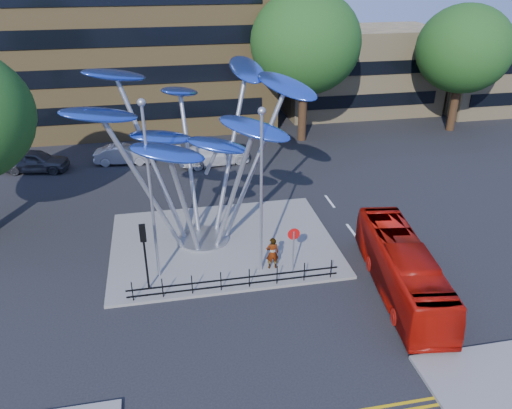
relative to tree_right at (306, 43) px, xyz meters
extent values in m
plane|color=black|center=(-8.00, -22.00, -8.04)|extent=(120.00, 120.00, 0.00)
cube|color=slate|center=(-9.00, -16.00, -7.96)|extent=(12.00, 9.00, 0.15)
cube|color=tan|center=(8.00, 8.00, -4.04)|extent=(15.00, 8.00, 8.00)
cube|color=tan|center=(22.00, 6.00, -4.54)|extent=(12.00, 8.00, 7.00)
cylinder|color=black|center=(0.00, 0.00, -5.18)|extent=(0.70, 0.70, 5.72)
ellipsoid|color=#134416|center=(0.00, 0.00, 0.02)|extent=(8.80, 8.80, 8.10)
cylinder|color=black|center=(14.00, 0.00, -5.51)|extent=(0.70, 0.70, 5.06)
ellipsoid|color=#134416|center=(14.00, 0.00, -0.91)|extent=(8.00, 8.00, 7.36)
cylinder|color=#9EA0A5|center=(-10.00, -15.50, -7.83)|extent=(2.80, 2.80, 0.12)
cylinder|color=#9EA0A5|center=(-11.20, -16.10, -3.99)|extent=(0.24, 0.24, 7.80)
ellipsoid|color=blue|center=(-14.40, -17.10, -0.09)|extent=(3.92, 2.95, 1.39)
cylinder|color=#9EA0A5|center=(-10.40, -16.50, -4.69)|extent=(0.24, 0.24, 6.40)
ellipsoid|color=blue|center=(-11.60, -18.70, -1.49)|extent=(3.47, 1.78, 1.31)
cylinder|color=#9EA0A5|center=(-9.40, -16.30, -4.39)|extent=(0.24, 0.24, 7.00)
ellipsoid|color=blue|center=(-7.60, -17.90, -0.89)|extent=(3.81, 3.11, 1.36)
cylinder|color=#9EA0A5|center=(-8.80, -15.50, -3.79)|extent=(0.24, 0.24, 8.20)
ellipsoid|color=blue|center=(-5.40, -15.10, 0.31)|extent=(3.52, 4.06, 1.44)
cylinder|color=#9EA0A5|center=(-9.20, -14.60, -3.59)|extent=(0.24, 0.24, 8.60)
ellipsoid|color=blue|center=(-7.00, -12.60, 0.71)|extent=(2.21, 3.79, 1.39)
cylinder|color=#9EA0A5|center=(-10.20, -14.50, -4.19)|extent=(0.24, 0.24, 7.40)
ellipsoid|color=blue|center=(-10.60, -11.90, -0.49)|extent=(3.02, 3.71, 1.34)
cylinder|color=#9EA0A5|center=(-11.00, -15.10, -3.49)|extent=(0.24, 0.24, 8.80)
ellipsoid|color=blue|center=(-13.80, -13.70, 0.91)|extent=(3.88, 3.60, 1.42)
ellipsoid|color=blue|center=(-11.80, -15.30, -1.89)|extent=(3.40, 1.96, 1.13)
ellipsoid|color=blue|center=(-9.10, -15.90, -2.29)|extent=(3.39, 2.16, 1.11)
cylinder|color=#9EA0A5|center=(-12.50, -18.50, -3.64)|extent=(0.14, 0.14, 8.50)
sphere|color=#9EA0A5|center=(-12.50, -18.50, 0.73)|extent=(0.36, 0.36, 0.36)
cylinder|color=#9EA0A5|center=(-7.50, -19.00, -3.89)|extent=(0.14, 0.14, 8.00)
sphere|color=#9EA0A5|center=(-7.50, -19.00, 0.23)|extent=(0.36, 0.36, 0.36)
cylinder|color=black|center=(-13.00, -19.50, -6.29)|extent=(0.10, 0.10, 3.20)
cube|color=black|center=(-13.00, -19.50, -4.89)|extent=(0.28, 0.18, 0.85)
sphere|color=#FF0C0C|center=(-13.00, -19.50, -4.61)|extent=(0.18, 0.18, 0.18)
cylinder|color=#9EA0A5|center=(-6.00, -19.50, -6.74)|extent=(0.08, 0.08, 2.30)
cylinder|color=red|center=(-6.00, -19.47, -5.74)|extent=(0.60, 0.04, 0.60)
cube|color=white|center=(-6.00, -19.45, -5.74)|extent=(0.42, 0.03, 0.10)
cylinder|color=black|center=(-13.70, -20.30, -7.39)|extent=(0.05, 0.05, 1.00)
cylinder|color=black|center=(-12.36, -20.30, -7.39)|extent=(0.05, 0.05, 1.00)
cylinder|color=black|center=(-11.01, -20.30, -7.39)|extent=(0.05, 0.05, 1.00)
cylinder|color=black|center=(-9.67, -20.30, -7.39)|extent=(0.05, 0.05, 1.00)
cylinder|color=black|center=(-8.33, -20.30, -7.39)|extent=(0.05, 0.05, 1.00)
cylinder|color=black|center=(-6.99, -20.30, -7.39)|extent=(0.05, 0.05, 1.00)
cylinder|color=black|center=(-5.64, -20.30, -7.39)|extent=(0.05, 0.05, 1.00)
cylinder|color=black|center=(-4.30, -20.30, -7.39)|extent=(0.05, 0.05, 1.00)
cube|color=black|center=(-9.00, -20.30, -7.34)|extent=(10.00, 0.06, 0.06)
cube|color=black|center=(-9.00, -20.30, -7.69)|extent=(10.00, 0.06, 0.06)
imported|color=#B41108|center=(-1.40, -21.76, -6.79)|extent=(3.32, 9.18, 2.50)
imported|color=gray|center=(-6.91, -18.93, -7.02)|extent=(0.65, 0.44, 1.72)
imported|color=#3D3F45|center=(-21.02, -2.93, -7.24)|extent=(4.94, 2.64, 1.60)
imported|color=#B3B5BC|center=(-14.75, -2.58, -7.33)|extent=(4.43, 1.91, 1.42)
imported|color=silver|center=(-8.00, -4.00, -7.25)|extent=(5.72, 3.10, 1.58)
camera|label=1|loc=(-11.78, -39.40, 6.19)|focal=35.00mm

